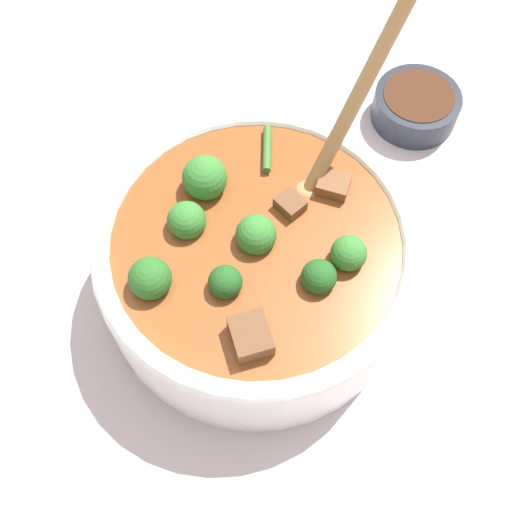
{
  "coord_description": "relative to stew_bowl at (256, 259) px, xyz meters",
  "views": [
    {
      "loc": [
        -0.06,
        0.24,
        0.52
      ],
      "look_at": [
        0.0,
        0.0,
        0.06
      ],
      "focal_mm": 45.0,
      "sensor_mm": 36.0,
      "label": 1
    }
  ],
  "objects": [
    {
      "name": "condiment_bowl",
      "position": [
        -0.11,
        -0.23,
        -0.03
      ],
      "size": [
        0.09,
        0.09,
        0.03
      ],
      "color": "#232833",
      "rests_on": "ground_plane"
    },
    {
      "name": "ground_plane",
      "position": [
        -0.0,
        0.0,
        -0.05
      ],
      "size": [
        4.0,
        4.0,
        0.0
      ],
      "primitive_type": "plane",
      "color": "silver"
    },
    {
      "name": "stew_bowl",
      "position": [
        0.0,
        0.0,
        0.0
      ],
      "size": [
        0.26,
        0.29,
        0.23
      ],
      "color": "white",
      "rests_on": "ground_plane"
    }
  ]
}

